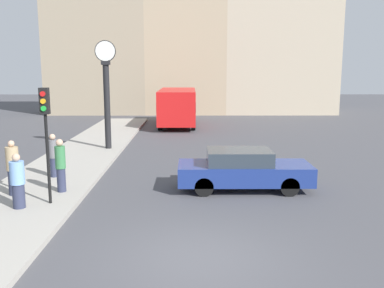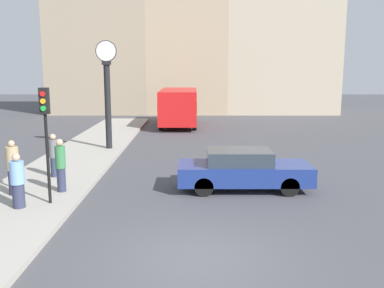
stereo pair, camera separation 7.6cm
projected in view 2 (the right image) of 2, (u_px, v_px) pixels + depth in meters
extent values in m
plane|color=#47474C|center=(196.00, 258.00, 9.46)|extent=(120.00, 120.00, 0.00)
cube|color=#A39E93|center=(86.00, 152.00, 20.96)|extent=(3.41, 27.38, 0.16)
cube|color=gray|center=(99.00, 43.00, 39.29)|extent=(9.00, 5.00, 12.89)
cube|color=tan|center=(187.00, 39.00, 39.24)|extent=(7.17, 5.00, 13.53)
cube|color=#B7A88E|center=(281.00, 42.00, 39.29)|extent=(10.07, 5.00, 12.97)
cube|color=navy|center=(244.00, 173.00, 14.73)|extent=(4.54, 1.75, 0.65)
cube|color=#2D3842|center=(239.00, 157.00, 14.63)|extent=(2.18, 1.58, 0.49)
cylinder|color=black|center=(280.00, 175.00, 15.53)|extent=(0.63, 0.22, 0.63)
cylinder|color=black|center=(289.00, 187.00, 14.02)|extent=(0.63, 0.22, 0.63)
cylinder|color=black|center=(203.00, 175.00, 15.53)|extent=(0.63, 0.22, 0.63)
cylinder|color=black|center=(204.00, 187.00, 14.02)|extent=(0.63, 0.22, 0.63)
cube|color=red|center=(179.00, 105.00, 30.86)|extent=(2.53, 7.00, 2.27)
cube|color=#1E232D|center=(179.00, 104.00, 30.83)|extent=(2.56, 6.86, 0.68)
cylinder|color=black|center=(194.00, 117.00, 33.18)|extent=(0.28, 0.90, 0.90)
cylinder|color=black|center=(165.00, 117.00, 33.18)|extent=(0.28, 0.90, 0.90)
cylinder|color=black|center=(194.00, 124.00, 28.90)|extent=(0.28, 0.90, 0.90)
cylinder|color=black|center=(161.00, 124.00, 28.90)|extent=(0.28, 0.90, 0.90)
cylinder|color=black|center=(48.00, 159.00, 12.63)|extent=(0.09, 0.09, 2.68)
cube|color=black|center=(44.00, 101.00, 12.33)|extent=(0.26, 0.20, 0.76)
cylinder|color=red|center=(42.00, 94.00, 12.18)|extent=(0.15, 0.04, 0.15)
cylinder|color=orange|center=(43.00, 101.00, 12.21)|extent=(0.15, 0.04, 0.15)
cylinder|color=green|center=(43.00, 108.00, 12.25)|extent=(0.15, 0.04, 0.15)
cylinder|color=black|center=(108.00, 107.00, 21.31)|extent=(0.30, 0.30, 4.16)
cube|color=black|center=(106.00, 63.00, 20.93)|extent=(0.39, 0.39, 0.18)
cylinder|color=black|center=(106.00, 51.00, 20.83)|extent=(1.03, 0.04, 1.03)
cylinder|color=white|center=(106.00, 51.00, 20.83)|extent=(0.96, 0.06, 0.96)
cylinder|color=#2D334C|center=(18.00, 196.00, 12.37)|extent=(0.35, 0.35, 0.71)
cylinder|color=#729ED8|center=(17.00, 173.00, 12.25)|extent=(0.41, 0.41, 0.67)
sphere|color=tan|center=(16.00, 157.00, 12.17)|extent=(0.23, 0.23, 0.23)
cylinder|color=#2D334C|center=(14.00, 182.00, 13.65)|extent=(0.33, 0.33, 0.81)
cylinder|color=tan|center=(12.00, 158.00, 13.51)|extent=(0.39, 0.39, 0.75)
sphere|color=tan|center=(11.00, 144.00, 13.43)|extent=(0.20, 0.20, 0.20)
cylinder|color=#2D334C|center=(54.00, 167.00, 15.92)|extent=(0.28, 0.28, 0.72)
cylinder|color=slate|center=(53.00, 149.00, 15.80)|extent=(0.33, 0.33, 0.67)
sphere|color=tan|center=(53.00, 137.00, 15.72)|extent=(0.22, 0.22, 0.22)
cylinder|color=#2D334C|center=(61.00, 180.00, 13.99)|extent=(0.28, 0.28, 0.78)
cylinder|color=#387A47|center=(60.00, 157.00, 13.86)|extent=(0.33, 0.33, 0.73)
sphere|color=tan|center=(59.00, 143.00, 13.78)|extent=(0.23, 0.23, 0.23)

